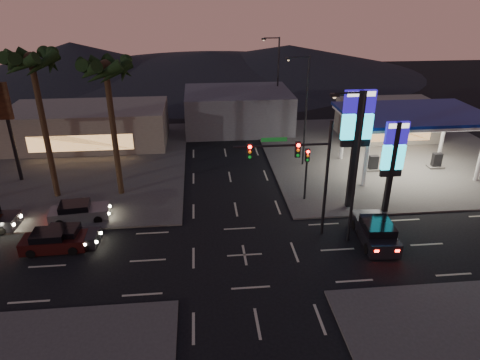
{
  "coord_description": "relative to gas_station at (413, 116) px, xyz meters",
  "views": [
    {
      "loc": [
        -2.49,
        -22.3,
        15.53
      ],
      "look_at": [
        0.19,
        4.78,
        3.0
      ],
      "focal_mm": 32.0,
      "sensor_mm": 36.0,
      "label": 1
    }
  ],
  "objects": [
    {
      "name": "hill_right",
      "position": [
        -1.0,
        48.0,
        -2.58
      ],
      "size": [
        50.0,
        50.0,
        5.0
      ],
      "primitive_type": "cone",
      "color": "black",
      "rests_on": "ground"
    },
    {
      "name": "streetlight_near",
      "position": [
        -9.21,
        -11.0,
        0.64
      ],
      "size": [
        2.14,
        0.25,
        10.0
      ],
      "color": "black",
      "rests_on": "ground"
    },
    {
      "name": "corner_lot_ne",
      "position": [
        0.0,
        4.0,
        -5.02
      ],
      "size": [
        24.0,
        24.0,
        0.12
      ],
      "primitive_type": "cube",
      "color": "#47443F",
      "rests_on": "ground"
    },
    {
      "name": "suv_station",
      "position": [
        -7.27,
        -11.25,
        -4.36
      ],
      "size": [
        2.32,
        4.82,
        1.56
      ],
      "color": "black",
      "rests_on": "ground"
    },
    {
      "name": "pedestal_signal",
      "position": [
        -10.5,
        -5.02,
        -2.16
      ],
      "size": [
        0.32,
        0.39,
        4.3
      ],
      "color": "black",
      "rests_on": "ground"
    },
    {
      "name": "traffic_signal_mast",
      "position": [
        -12.24,
        -10.01,
        0.15
      ],
      "size": [
        6.1,
        0.39,
        8.0
      ],
      "color": "black",
      "rests_on": "ground"
    },
    {
      "name": "palm_a",
      "position": [
        -25.0,
        -2.5,
        4.35
      ],
      "size": [
        4.41,
        4.41,
        10.86
      ],
      "color": "black",
      "rests_on": "ground"
    },
    {
      "name": "hill_left",
      "position": [
        -41.0,
        48.0,
        -2.08
      ],
      "size": [
        40.0,
        40.0,
        6.0
      ],
      "primitive_type": "cone",
      "color": "black",
      "rests_on": "ground"
    },
    {
      "name": "car_lane_a_front",
      "position": [
        -27.32,
        -9.76,
        -4.47
      ],
      "size": [
        4.1,
        1.91,
        1.31
      ],
      "color": "black",
      "rests_on": "ground"
    },
    {
      "name": "car_lane_a_mid",
      "position": [
        -28.07,
        -10.16,
        -4.46
      ],
      "size": [
        4.13,
        1.83,
        1.33
      ],
      "color": "black",
      "rests_on": "ground"
    },
    {
      "name": "palm_b",
      "position": [
        -30.0,
        -2.5,
        4.89
      ],
      "size": [
        4.41,
        4.41,
        11.46
      ],
      "color": "black",
      "rests_on": "ground"
    },
    {
      "name": "car_lane_b_front",
      "position": [
        -27.37,
        -6.43,
        -4.45
      ],
      "size": [
        4.3,
        2.11,
        1.36
      ],
      "color": "slate",
      "rests_on": "ground"
    },
    {
      "name": "hill_center",
      "position": [
        -16.0,
        48.0,
        -3.08
      ],
      "size": [
        60.0,
        60.0,
        4.0
      ],
      "primitive_type": "cone",
      "color": "black",
      "rests_on": "ground"
    },
    {
      "name": "convenience_store",
      "position": [
        2.0,
        9.0,
        -3.08
      ],
      "size": [
        10.0,
        6.0,
        4.0
      ],
      "primitive_type": "cube",
      "color": "#726B5B",
      "rests_on": "ground"
    },
    {
      "name": "streetlight_mid",
      "position": [
        -9.21,
        2.0,
        0.64
      ],
      "size": [
        2.14,
        0.25,
        10.0
      ],
      "color": "black",
      "rests_on": "ground"
    },
    {
      "name": "pylon_sign_tall",
      "position": [
        -7.5,
        -6.5,
        1.31
      ],
      "size": [
        2.2,
        0.35,
        9.0
      ],
      "color": "black",
      "rests_on": "ground"
    },
    {
      "name": "building_far_west",
      "position": [
        -30.0,
        10.0,
        -3.08
      ],
      "size": [
        16.0,
        8.0,
        4.0
      ],
      "primitive_type": "cube",
      "color": "#726B5B",
      "rests_on": "ground"
    },
    {
      "name": "ground",
      "position": [
        -16.0,
        -12.0,
        -5.08
      ],
      "size": [
        140.0,
        140.0,
        0.0
      ],
      "primitive_type": "plane",
      "color": "black",
      "rests_on": "ground"
    },
    {
      "name": "corner_lot_nw",
      "position": [
        -32.0,
        4.0,
        -5.02
      ],
      "size": [
        24.0,
        24.0,
        0.12
      ],
      "primitive_type": "cube",
      "color": "#47443F",
      "rests_on": "ground"
    },
    {
      "name": "streetlight_far",
      "position": [
        -9.21,
        16.0,
        0.64
      ],
      "size": [
        2.14,
        0.25,
        10.0
      ],
      "color": "black",
      "rests_on": "ground"
    },
    {
      "name": "pylon_sign_short",
      "position": [
        -5.0,
        -7.5,
        -0.42
      ],
      "size": [
        1.6,
        0.35,
        7.0
      ],
      "color": "black",
      "rests_on": "ground"
    },
    {
      "name": "gas_station",
      "position": [
        0.0,
        0.0,
        0.0
      ],
      "size": [
        12.2,
        8.2,
        5.47
      ],
      "color": "silver",
      "rests_on": "ground"
    },
    {
      "name": "building_far_mid",
      "position": [
        -14.0,
        14.0,
        -2.88
      ],
      "size": [
        12.0,
        9.0,
        4.4
      ],
      "primitive_type": "cube",
      "color": "#4C4C51",
      "rests_on": "ground"
    }
  ]
}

